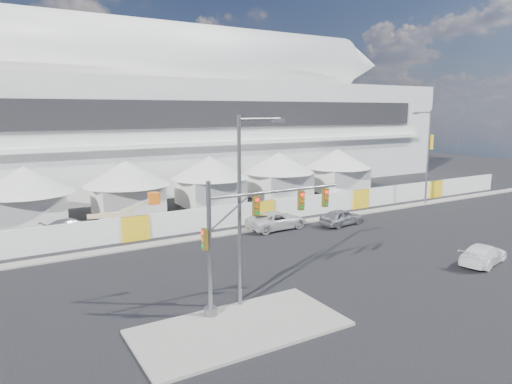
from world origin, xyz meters
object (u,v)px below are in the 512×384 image
lot_car_b (396,189)px  streetlight_curb (427,150)px  boom_lift (105,227)px  sedan_silver (341,217)px  lot_car_c (72,227)px  lot_car_a (341,194)px  traffic_mast (242,237)px  pickup_curb (277,220)px  pickup_near (483,254)px  streetlight_median (244,198)px

lot_car_b → streetlight_curb: (-1.88, -5.79, 5.31)m
streetlight_curb → boom_lift: (-33.62, 3.75, -5.02)m
sedan_silver → lot_car_c: size_ratio=0.93×
sedan_silver → lot_car_a: 12.32m
lot_car_b → traffic_mast: size_ratio=0.47×
lot_car_c → streetlight_curb: streetlight_curb is taller
pickup_curb → lot_car_b: pickup_curb is taller
lot_car_a → lot_car_b: bearing=-95.1°
pickup_curb → pickup_near: (6.95, -14.84, -0.09)m
sedan_silver → boom_lift: size_ratio=0.64×
sedan_silver → lot_car_a: size_ratio=1.15×
sedan_silver → lot_car_b: sedan_silver is taller
pickup_near → streetlight_curb: streetlight_curb is taller
streetlight_median → boom_lift: 18.05m
pickup_curb → traffic_mast: bearing=138.2°
lot_car_c → pickup_near: bearing=-150.6°
streetlight_median → streetlight_curb: bearing=23.7°
boom_lift → streetlight_curb: bearing=-0.9°
traffic_mast → boom_lift: size_ratio=1.17×
lot_car_a → lot_car_b: 8.12m
sedan_silver → pickup_curb: pickup_curb is taller
pickup_curb → streetlight_curb: 20.69m
streetlight_median → lot_car_b: bearing=30.7°
pickup_near → streetlight_median: size_ratio=0.47×
lot_car_a → traffic_mast: 31.87m
traffic_mast → boom_lift: 17.93m
lot_car_b → lot_car_c: lot_car_c is taller
pickup_curb → lot_car_b: (21.88, 6.57, -0.12)m
boom_lift → pickup_near: bearing=-37.8°
pickup_curb → boom_lift: (-13.61, 4.53, 0.17)m
lot_car_c → streetlight_median: (5.56, -19.62, 5.14)m
lot_car_c → streetlight_median: size_ratio=0.48×
traffic_mast → streetlight_median: size_ratio=0.82×
pickup_near → lot_car_a: 23.27m
pickup_near → lot_car_a: pickup_near is taller
lot_car_b → streetlight_curb: streetlight_curb is taller
sedan_silver → lot_car_c: sedan_silver is taller
sedan_silver → streetlight_curb: streetlight_curb is taller
lot_car_c → traffic_mast: bearing=178.0°
lot_car_c → streetlight_curb: size_ratio=0.47×
traffic_mast → streetlight_curb: streetlight_curb is taller
lot_car_b → streetlight_median: bearing=115.7°
lot_car_c → lot_car_a: bearing=-106.1°
pickup_near → streetlight_curb: size_ratio=0.46×
pickup_near → pickup_curb: bearing=11.0°
sedan_silver → lot_car_a: bearing=-48.9°
streetlight_curb → lot_car_c: bearing=170.0°
lot_car_c → traffic_mast: (5.23, -20.00, 3.21)m
lot_car_a → boom_lift: 27.56m
lot_car_b → lot_car_c: size_ratio=0.79×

